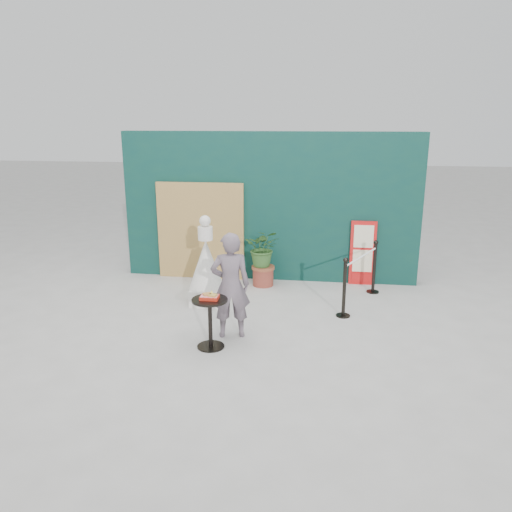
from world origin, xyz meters
The scene contains 10 objects.
ground centered at (0.00, 0.00, 0.00)m, with size 60.00×60.00×0.00m, color #ADAAA5.
back_wall centered at (0.00, 3.15, 1.50)m, with size 6.00×0.30×3.00m, color #0A302E.
bamboo_fence centered at (-1.40, 2.94, 1.00)m, with size 1.80×0.08×2.00m, color tan.
woman centered at (-0.24, 0.15, 0.82)m, with size 0.60×0.39×1.64m, color #695A65.
menu_board centered at (1.90, 2.95, 0.65)m, with size 0.50×0.07×1.30m.
statue centered at (-0.93, 1.46, 0.66)m, with size 0.63×0.63×1.62m.
cafe_table centered at (-0.46, -0.28, 0.50)m, with size 0.52×0.52×0.75m.
food_basket centered at (-0.46, -0.28, 0.79)m, with size 0.26×0.19×0.11m.
planter centered at (-0.06, 2.61, 0.67)m, with size 0.68×0.59×1.16m.
stanchion_barrier centered at (1.80, 1.84, 0.49)m, with size 0.84×1.54×1.03m.
Camera 1 is at (1.13, -6.83, 3.25)m, focal length 35.00 mm.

